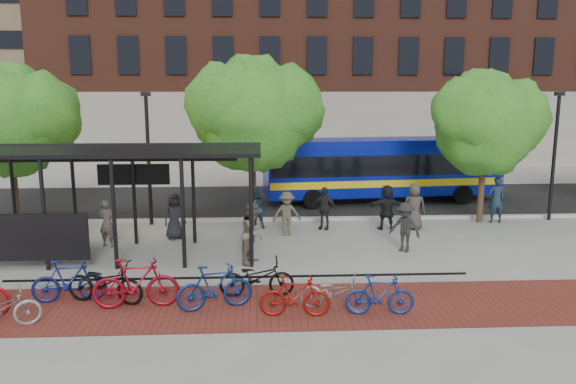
{
  "coord_description": "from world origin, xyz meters",
  "views": [
    {
      "loc": [
        -2.73,
        -18.05,
        5.31
      ],
      "look_at": [
        -1.73,
        1.71,
        1.6
      ],
      "focal_mm": 35.0,
      "sensor_mm": 36.0,
      "label": 1
    }
  ],
  "objects_px": {
    "bus": "(382,166)",
    "bike_7": "(215,287)",
    "pedestrian_3": "(287,214)",
    "pedestrian_9": "(405,227)",
    "pedestrian_2": "(255,208)",
    "pedestrian_6": "(414,207)",
    "bus_shelter": "(86,163)",
    "tree_c": "(487,120)",
    "pedestrian_4": "(324,208)",
    "pedestrian_8": "(253,233)",
    "tree_a": "(11,116)",
    "tree_b": "(255,110)",
    "bike_3": "(69,281)",
    "bike_8": "(257,278)",
    "bike_10": "(335,292)",
    "pedestrian_5": "(387,207)",
    "lamp_post_right": "(554,152)",
    "bike_5": "(136,283)",
    "bike_9": "(295,296)",
    "bike_4": "(105,282)",
    "lamp_post_left": "(148,155)",
    "pedestrian_0": "(174,216)",
    "bike_11": "(380,295)",
    "pedestrian_1": "(107,223)",
    "pedestrian_7": "(496,200)"
  },
  "relations": [
    {
      "from": "pedestrian_4",
      "to": "bike_8",
      "type": "bearing_deg",
      "value": -84.75
    },
    {
      "from": "bike_8",
      "to": "pedestrian_6",
      "type": "bearing_deg",
      "value": -42.32
    },
    {
      "from": "pedestrian_6",
      "to": "lamp_post_left",
      "type": "bearing_deg",
      "value": 0.55
    },
    {
      "from": "tree_c",
      "to": "pedestrian_9",
      "type": "distance_m",
      "value": 6.51
    },
    {
      "from": "bus_shelter",
      "to": "pedestrian_3",
      "type": "bearing_deg",
      "value": 18.89
    },
    {
      "from": "pedestrian_8",
      "to": "pedestrian_9",
      "type": "bearing_deg",
      "value": -56.1
    },
    {
      "from": "bike_4",
      "to": "bike_3",
      "type": "bearing_deg",
      "value": 96.56
    },
    {
      "from": "lamp_post_right",
      "to": "pedestrian_5",
      "type": "distance_m",
      "value": 7.32
    },
    {
      "from": "bike_4",
      "to": "pedestrian_7",
      "type": "xyz_separation_m",
      "value": [
        13.21,
        7.82,
        0.39
      ]
    },
    {
      "from": "bike_3",
      "to": "bike_8",
      "type": "xyz_separation_m",
      "value": [
        4.69,
        0.13,
        -0.04
      ]
    },
    {
      "from": "tree_a",
      "to": "bike_4",
      "type": "bearing_deg",
      "value": -56.16
    },
    {
      "from": "tree_b",
      "to": "pedestrian_1",
      "type": "bearing_deg",
      "value": -150.55
    },
    {
      "from": "bus",
      "to": "pedestrian_8",
      "type": "relative_size",
      "value": 5.87
    },
    {
      "from": "bike_7",
      "to": "bike_11",
      "type": "bearing_deg",
      "value": -113.63
    },
    {
      "from": "pedestrian_6",
      "to": "pedestrian_5",
      "type": "bearing_deg",
      "value": 3.09
    },
    {
      "from": "tree_c",
      "to": "pedestrian_4",
      "type": "height_order",
      "value": "tree_c"
    },
    {
      "from": "pedestrian_3",
      "to": "pedestrian_9",
      "type": "height_order",
      "value": "pedestrian_9"
    },
    {
      "from": "tree_b",
      "to": "bike_3",
      "type": "distance_m",
      "value": 9.86
    },
    {
      "from": "bike_8",
      "to": "bike_10",
      "type": "relative_size",
      "value": 1.12
    },
    {
      "from": "bus",
      "to": "bike_7",
      "type": "height_order",
      "value": "bus"
    },
    {
      "from": "bus",
      "to": "bike_5",
      "type": "bearing_deg",
      "value": -130.61
    },
    {
      "from": "bus_shelter",
      "to": "pedestrian_2",
      "type": "bearing_deg",
      "value": 31.92
    },
    {
      "from": "pedestrian_7",
      "to": "tree_a",
      "type": "bearing_deg",
      "value": -1.04
    },
    {
      "from": "pedestrian_9",
      "to": "bike_10",
      "type": "bearing_deg",
      "value": -85.11
    },
    {
      "from": "pedestrian_6",
      "to": "tree_a",
      "type": "bearing_deg",
      "value": 3.89
    },
    {
      "from": "pedestrian_3",
      "to": "pedestrian_7",
      "type": "distance_m",
      "value": 8.53
    },
    {
      "from": "pedestrian_7",
      "to": "bike_3",
      "type": "bearing_deg",
      "value": 27.77
    },
    {
      "from": "tree_c",
      "to": "bike_3",
      "type": "distance_m",
      "value": 16.07
    },
    {
      "from": "lamp_post_left",
      "to": "pedestrian_2",
      "type": "bearing_deg",
      "value": -11.56
    },
    {
      "from": "tree_c",
      "to": "pedestrian_9",
      "type": "xyz_separation_m",
      "value": [
        -4.11,
        -3.88,
        -3.24
      ]
    },
    {
      "from": "bike_10",
      "to": "pedestrian_4",
      "type": "xyz_separation_m",
      "value": [
        0.63,
        7.84,
        0.37
      ]
    },
    {
      "from": "pedestrian_2",
      "to": "pedestrian_6",
      "type": "bearing_deg",
      "value": 154.72
    },
    {
      "from": "bike_9",
      "to": "pedestrian_9",
      "type": "distance_m",
      "value": 6.46
    },
    {
      "from": "tree_c",
      "to": "pedestrian_5",
      "type": "relative_size",
      "value": 3.46
    },
    {
      "from": "pedestrian_1",
      "to": "pedestrian_6",
      "type": "xyz_separation_m",
      "value": [
        10.94,
        1.76,
        0.06
      ]
    },
    {
      "from": "tree_b",
      "to": "bike_5",
      "type": "relative_size",
      "value": 3.1
    },
    {
      "from": "bike_3",
      "to": "pedestrian_3",
      "type": "height_order",
      "value": "pedestrian_3"
    },
    {
      "from": "bus",
      "to": "pedestrian_6",
      "type": "relative_size",
      "value": 6.31
    },
    {
      "from": "tree_a",
      "to": "pedestrian_2",
      "type": "bearing_deg",
      "value": -3.72
    },
    {
      "from": "pedestrian_7",
      "to": "bike_7",
      "type": "bearing_deg",
      "value": 37.91
    },
    {
      "from": "pedestrian_8",
      "to": "tree_a",
      "type": "bearing_deg",
      "value": 84.29
    },
    {
      "from": "bike_9",
      "to": "bike_4",
      "type": "bearing_deg",
      "value": 80.95
    },
    {
      "from": "pedestrian_5",
      "to": "bike_10",
      "type": "bearing_deg",
      "value": 70.3
    },
    {
      "from": "lamp_post_left",
      "to": "bus",
      "type": "height_order",
      "value": "lamp_post_left"
    },
    {
      "from": "lamp_post_right",
      "to": "pedestrian_3",
      "type": "xyz_separation_m",
      "value": [
        -10.77,
        -1.9,
        -1.94
      ]
    },
    {
      "from": "bike_9",
      "to": "pedestrian_4",
      "type": "distance_m",
      "value": 8.35
    },
    {
      "from": "tree_b",
      "to": "pedestrian_1",
      "type": "relative_size",
      "value": 3.96
    },
    {
      "from": "tree_a",
      "to": "pedestrian_0",
      "type": "distance_m",
      "value": 7.28
    },
    {
      "from": "bike_3",
      "to": "pedestrian_1",
      "type": "relative_size",
      "value": 1.11
    },
    {
      "from": "bike_7",
      "to": "bike_10",
      "type": "relative_size",
      "value": 1.09
    }
  ]
}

